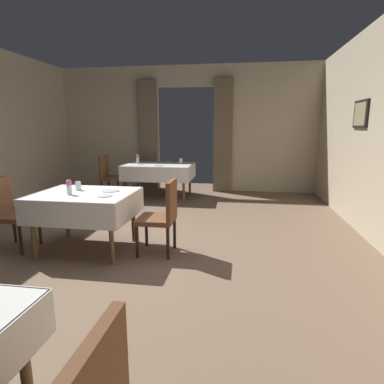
{
  "coord_description": "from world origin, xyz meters",
  "views": [
    {
      "loc": [
        1.36,
        -3.59,
        1.56
      ],
      "look_at": [
        0.75,
        0.36,
        0.73
      ],
      "focal_mm": 29.4,
      "sensor_mm": 36.0,
      "label": 1
    }
  ],
  "objects_px": {
    "chair_far_left": "(109,174)",
    "plate_far_b": "(159,165)",
    "plate_mid_c": "(104,196)",
    "plate_mid_b": "(110,191)",
    "flower_vase_mid": "(69,187)",
    "glass_mid_d": "(78,186)",
    "flower_vase_far": "(138,159)",
    "chair_mid_right": "(163,213)",
    "dining_table_far": "(159,168)",
    "glass_far_c": "(181,161)",
    "dining_table_mid": "(85,201)",
    "chair_mid_left": "(9,210)"
  },
  "relations": [
    {
      "from": "flower_vase_mid",
      "to": "plate_mid_c",
      "type": "distance_m",
      "value": 0.46
    },
    {
      "from": "plate_mid_b",
      "to": "dining_table_mid",
      "type": "bearing_deg",
      "value": -150.68
    },
    {
      "from": "plate_mid_c",
      "to": "glass_far_c",
      "type": "relative_size",
      "value": 1.54
    },
    {
      "from": "dining_table_mid",
      "to": "plate_far_b",
      "type": "relative_size",
      "value": 6.47
    },
    {
      "from": "chair_far_left",
      "to": "plate_far_b",
      "type": "relative_size",
      "value": 4.94
    },
    {
      "from": "plate_far_b",
      "to": "glass_far_c",
      "type": "height_order",
      "value": "glass_far_c"
    },
    {
      "from": "dining_table_mid",
      "to": "chair_mid_right",
      "type": "distance_m",
      "value": 1.0
    },
    {
      "from": "glass_mid_d",
      "to": "plate_far_b",
      "type": "relative_size",
      "value": 0.6
    },
    {
      "from": "plate_mid_c",
      "to": "flower_vase_far",
      "type": "bearing_deg",
      "value": 101.68
    },
    {
      "from": "chair_mid_right",
      "to": "plate_mid_c",
      "type": "relative_size",
      "value": 5.11
    },
    {
      "from": "chair_mid_right",
      "to": "chair_far_left",
      "type": "height_order",
      "value": "same"
    },
    {
      "from": "plate_far_b",
      "to": "flower_vase_mid",
      "type": "bearing_deg",
      "value": -96.29
    },
    {
      "from": "chair_far_left",
      "to": "plate_mid_b",
      "type": "xyz_separation_m",
      "value": [
        1.27,
        -2.86,
        0.24
      ]
    },
    {
      "from": "dining_table_mid",
      "to": "dining_table_far",
      "type": "bearing_deg",
      "value": 87.49
    },
    {
      "from": "chair_far_left",
      "to": "plate_mid_c",
      "type": "relative_size",
      "value": 5.11
    },
    {
      "from": "plate_mid_b",
      "to": "flower_vase_far",
      "type": "height_order",
      "value": "flower_vase_far"
    },
    {
      "from": "chair_mid_right",
      "to": "flower_vase_mid",
      "type": "bearing_deg",
      "value": -171.52
    },
    {
      "from": "glass_mid_d",
      "to": "plate_far_b",
      "type": "height_order",
      "value": "glass_mid_d"
    },
    {
      "from": "dining_table_far",
      "to": "plate_far_b",
      "type": "relative_size",
      "value": 7.9
    },
    {
      "from": "flower_vase_far",
      "to": "plate_far_b",
      "type": "bearing_deg",
      "value": -24.44
    },
    {
      "from": "plate_far_b",
      "to": "glass_far_c",
      "type": "xyz_separation_m",
      "value": [
        0.38,
        0.46,
        0.05
      ]
    },
    {
      "from": "flower_vase_mid",
      "to": "flower_vase_far",
      "type": "distance_m",
      "value": 3.25
    },
    {
      "from": "chair_mid_left",
      "to": "plate_mid_c",
      "type": "relative_size",
      "value": 5.11
    },
    {
      "from": "dining_table_mid",
      "to": "chair_mid_right",
      "type": "height_order",
      "value": "chair_mid_right"
    },
    {
      "from": "dining_table_mid",
      "to": "dining_table_far",
      "type": "height_order",
      "value": "same"
    },
    {
      "from": "glass_mid_d",
      "to": "flower_vase_far",
      "type": "bearing_deg",
      "value": 93.52
    },
    {
      "from": "glass_mid_d",
      "to": "glass_far_c",
      "type": "xyz_separation_m",
      "value": [
        0.75,
        3.17,
        0.0
      ]
    },
    {
      "from": "plate_far_b",
      "to": "dining_table_far",
      "type": "bearing_deg",
      "value": 103.95
    },
    {
      "from": "plate_mid_b",
      "to": "glass_far_c",
      "type": "bearing_deg",
      "value": 84.27
    },
    {
      "from": "flower_vase_mid",
      "to": "glass_mid_d",
      "type": "bearing_deg",
      "value": 97.76
    },
    {
      "from": "glass_far_c",
      "to": "glass_mid_d",
      "type": "bearing_deg",
      "value": -103.38
    },
    {
      "from": "dining_table_far",
      "to": "chair_mid_left",
      "type": "height_order",
      "value": "chair_mid_left"
    },
    {
      "from": "glass_mid_d",
      "to": "flower_vase_far",
      "type": "xyz_separation_m",
      "value": [
        -0.18,
        2.96,
        0.06
      ]
    },
    {
      "from": "glass_far_c",
      "to": "plate_mid_b",
      "type": "bearing_deg",
      "value": -95.73
    },
    {
      "from": "flower_vase_mid",
      "to": "glass_far_c",
      "type": "relative_size",
      "value": 1.59
    },
    {
      "from": "chair_mid_left",
      "to": "glass_mid_d",
      "type": "distance_m",
      "value": 0.92
    },
    {
      "from": "dining_table_far",
      "to": "chair_mid_left",
      "type": "relative_size",
      "value": 1.6
    },
    {
      "from": "glass_mid_d",
      "to": "flower_vase_mid",
      "type": "bearing_deg",
      "value": -82.24
    },
    {
      "from": "dining_table_mid",
      "to": "plate_mid_b",
      "type": "height_order",
      "value": "plate_mid_b"
    },
    {
      "from": "chair_far_left",
      "to": "flower_vase_mid",
      "type": "bearing_deg",
      "value": -74.62
    },
    {
      "from": "chair_mid_right",
      "to": "dining_table_mid",
      "type": "bearing_deg",
      "value": -178.36
    },
    {
      "from": "flower_vase_mid",
      "to": "plate_mid_b",
      "type": "distance_m",
      "value": 0.5
    },
    {
      "from": "dining_table_mid",
      "to": "flower_vase_mid",
      "type": "height_order",
      "value": "flower_vase_mid"
    },
    {
      "from": "dining_table_mid",
      "to": "flower_vase_far",
      "type": "height_order",
      "value": "flower_vase_far"
    },
    {
      "from": "dining_table_mid",
      "to": "chair_far_left",
      "type": "distance_m",
      "value": 3.18
    },
    {
      "from": "dining_table_mid",
      "to": "glass_mid_d",
      "type": "distance_m",
      "value": 0.27
    },
    {
      "from": "chair_mid_left",
      "to": "dining_table_mid",
      "type": "bearing_deg",
      "value": 6.88
    },
    {
      "from": "plate_mid_c",
      "to": "plate_mid_b",
      "type": "bearing_deg",
      "value": 99.97
    },
    {
      "from": "chair_mid_right",
      "to": "chair_mid_left",
      "type": "height_order",
      "value": "same"
    },
    {
      "from": "dining_table_far",
      "to": "plate_mid_b",
      "type": "relative_size",
      "value": 6.41
    }
  ]
}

